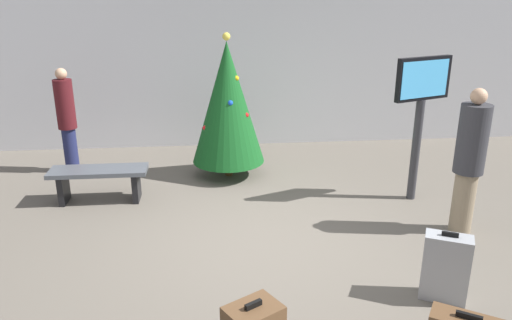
% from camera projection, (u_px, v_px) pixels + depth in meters
% --- Properties ---
extents(ground_plane, '(16.00, 16.00, 0.00)m').
position_uv_depth(ground_plane, '(268.00, 242.00, 5.89)').
color(ground_plane, '#665E54').
extents(back_wall, '(16.00, 0.20, 2.82)m').
position_uv_depth(back_wall, '(243.00, 70.00, 9.22)').
color(back_wall, silver).
rests_on(back_wall, ground_plane).
extents(holiday_tree, '(1.13, 1.13, 2.24)m').
position_uv_depth(holiday_tree, '(228.00, 103.00, 7.62)').
color(holiday_tree, '#4C3319').
rests_on(holiday_tree, ground_plane).
extents(flight_info_kiosk, '(0.85, 0.39, 2.00)m').
position_uv_depth(flight_info_kiosk, '(421.00, 102.00, 6.67)').
color(flight_info_kiosk, '#333338').
rests_on(flight_info_kiosk, ground_plane).
extents(waiting_bench, '(1.33, 0.44, 0.48)m').
position_uv_depth(waiting_bench, '(99.00, 177.00, 6.92)').
color(waiting_bench, '#4C5159').
rests_on(waiting_bench, ground_plane).
extents(traveller_0, '(0.49, 0.49, 1.78)m').
position_uv_depth(traveller_0, '(470.00, 159.00, 5.87)').
color(traveller_0, gray).
rests_on(traveller_0, ground_plane).
extents(traveller_1, '(0.35, 0.35, 1.69)m').
position_uv_depth(traveller_1, '(67.00, 118.00, 7.88)').
color(traveller_1, '#1E234C').
rests_on(traveller_1, ground_plane).
extents(suitcase_2, '(0.48, 0.38, 0.71)m').
position_uv_depth(suitcase_2, '(445.00, 268.00, 4.72)').
color(suitcase_2, '#9EA0A5').
rests_on(suitcase_2, ground_plane).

